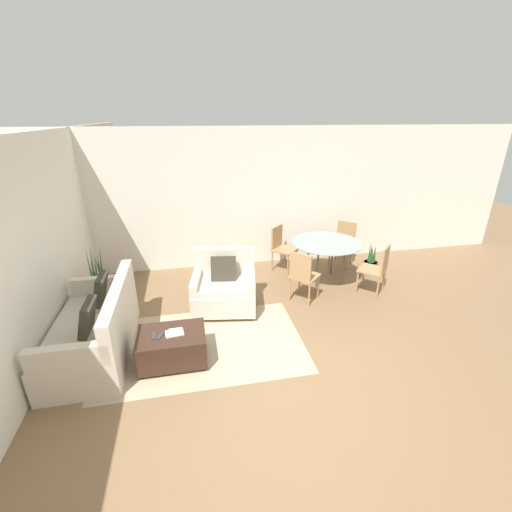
# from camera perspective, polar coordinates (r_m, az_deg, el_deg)

# --- Properties ---
(ground_plane) EXTENTS (20.00, 20.00, 0.00)m
(ground_plane) POSITION_cam_1_polar(r_m,az_deg,el_deg) (4.36, 5.36, -19.95)
(ground_plane) COLOR brown
(wall_back) EXTENTS (12.00, 0.06, 2.75)m
(wall_back) POSITION_cam_1_polar(r_m,az_deg,el_deg) (6.91, -2.74, 9.41)
(wall_back) COLOR white
(wall_back) RESTS_ON ground_plane
(wall_left) EXTENTS (0.06, 12.00, 2.75)m
(wall_left) POSITION_cam_1_polar(r_m,az_deg,el_deg) (5.18, -32.15, 1.38)
(wall_left) COLOR white
(wall_left) RESTS_ON ground_plane
(area_rug) EXTENTS (2.72, 1.73, 0.01)m
(area_rug) POSITION_cam_1_polar(r_m,az_deg,el_deg) (4.94, -8.73, -14.31)
(area_rug) COLOR tan
(area_rug) RESTS_ON ground_plane
(couch) EXTENTS (0.92, 1.80, 0.94)m
(couch) POSITION_cam_1_polar(r_m,az_deg,el_deg) (5.03, -25.09, -11.27)
(couch) COLOR beige
(couch) RESTS_ON ground_plane
(armchair) EXTENTS (1.10, 0.96, 0.94)m
(armchair) POSITION_cam_1_polar(r_m,az_deg,el_deg) (5.54, -5.34, -5.36)
(armchair) COLOR beige
(armchair) RESTS_ON ground_plane
(ottoman) EXTENTS (0.84, 0.59, 0.42)m
(ottoman) POSITION_cam_1_polar(r_m,az_deg,el_deg) (4.60, -13.76, -14.38)
(ottoman) COLOR #382319
(ottoman) RESTS_ON ground_plane
(book_stack) EXTENTS (0.24, 0.18, 0.04)m
(book_stack) POSITION_cam_1_polar(r_m,az_deg,el_deg) (4.47, -13.37, -12.29)
(book_stack) COLOR beige
(book_stack) RESTS_ON ottoman
(tv_remote_primary) EXTENTS (0.10, 0.14, 0.01)m
(tv_remote_primary) POSITION_cam_1_polar(r_m,az_deg,el_deg) (4.47, -15.67, -12.68)
(tv_remote_primary) COLOR #333338
(tv_remote_primary) RESTS_ON ottoman
(tv_remote_secondary) EXTENTS (0.06, 0.15, 0.01)m
(tv_remote_secondary) POSITION_cam_1_polar(r_m,az_deg,el_deg) (4.50, -16.63, -12.55)
(tv_remote_secondary) COLOR #333338
(tv_remote_secondary) RESTS_ON ottoman
(potted_plant) EXTENTS (0.39, 0.39, 1.02)m
(potted_plant) POSITION_cam_1_polar(r_m,az_deg,el_deg) (6.32, -24.50, -5.08)
(potted_plant) COLOR maroon
(potted_plant) RESTS_ON ground_plane
(dining_table) EXTENTS (1.28, 1.28, 0.77)m
(dining_table) POSITION_cam_1_polar(r_m,az_deg,el_deg) (6.44, 11.66, 1.66)
(dining_table) COLOR #8C9E99
(dining_table) RESTS_ON ground_plane
(dining_chair_near_left) EXTENTS (0.59, 0.59, 0.90)m
(dining_chair_near_left) POSITION_cam_1_polar(r_m,az_deg,el_deg) (5.70, 7.79, -2.88)
(dining_chair_near_left) COLOR tan
(dining_chair_near_left) RESTS_ON ground_plane
(dining_chair_near_right) EXTENTS (0.59, 0.59, 0.90)m
(dining_chair_near_right) POSITION_cam_1_polar(r_m,az_deg,el_deg) (6.25, 19.63, -1.68)
(dining_chair_near_right) COLOR tan
(dining_chair_near_right) RESTS_ON ground_plane
(dining_chair_far_left) EXTENTS (0.59, 0.59, 0.90)m
(dining_chair_far_left) POSITION_cam_1_polar(r_m,az_deg,el_deg) (6.88, 4.20, 1.85)
(dining_chair_far_left) COLOR tan
(dining_chair_far_left) RESTS_ON ground_plane
(dining_chair_far_right) EXTENTS (0.59, 0.59, 0.90)m
(dining_chair_far_right) POSITION_cam_1_polar(r_m,az_deg,el_deg) (7.35, 14.44, 2.53)
(dining_chair_far_right) COLOR tan
(dining_chair_far_right) RESTS_ON ground_plane
(potted_plant_small) EXTENTS (0.27, 0.27, 0.62)m
(potted_plant_small) POSITION_cam_1_polar(r_m,az_deg,el_deg) (7.24, 18.55, -1.19)
(potted_plant_small) COLOR #333338
(potted_plant_small) RESTS_ON ground_plane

